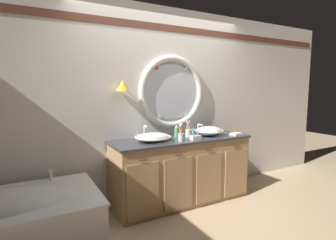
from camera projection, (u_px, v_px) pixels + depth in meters
ground_plane at (185, 210)px, 3.34m from camera, size 14.00×14.00×0.00m
back_wall_assembly at (163, 103)px, 3.70m from camera, size 6.40×0.26×2.60m
vanity_counter at (181, 170)px, 3.55m from camera, size 1.88×0.65×0.87m
bathtub at (0, 225)px, 2.35m from camera, size 1.70×0.99×0.63m
sink_basin_left at (153, 137)px, 3.27m from camera, size 0.45×0.45×0.11m
sink_basin_right at (209, 131)px, 3.68m from camera, size 0.41×0.41×0.13m
faucet_set_left at (145, 133)px, 3.48m from camera, size 0.23×0.12×0.17m
faucet_set_right at (198, 129)px, 3.89m from camera, size 0.21×0.13×0.14m
toothbrush_holder_left at (181, 137)px, 3.30m from camera, size 0.08×0.08×0.22m
toothbrush_holder_right at (188, 133)px, 3.56m from camera, size 0.09×0.09×0.23m
soap_dispenser at (176, 132)px, 3.56m from camera, size 0.06×0.06×0.16m
folded_hand_towel at (236, 134)px, 3.70m from camera, size 0.15×0.13×0.03m
toiletry_basket at (195, 137)px, 3.36m from camera, size 0.13×0.08×0.13m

